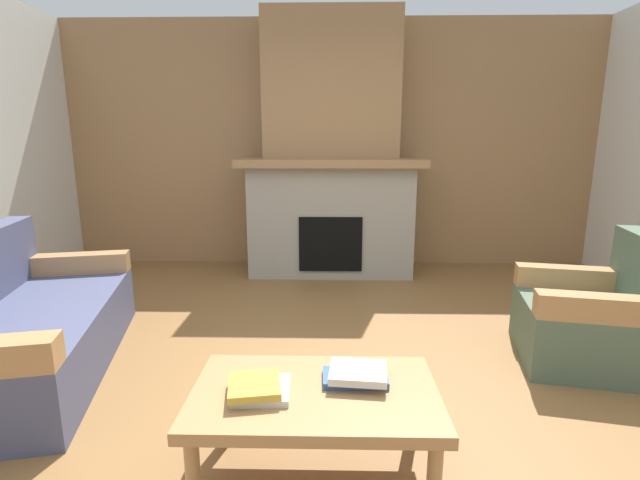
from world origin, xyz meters
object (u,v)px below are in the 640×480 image
couch (23,328)px  coffee_table (315,402)px  fireplace (331,164)px  armchair (593,319)px

couch → coffee_table: bearing=-26.8°
fireplace → coffee_table: fireplace is taller
fireplace → couch: (-1.89, -2.34, -0.88)m
fireplace → coffee_table: (-0.06, -3.27, -0.79)m
couch → coffee_table: size_ratio=1.94×
fireplace → couch: 3.14m
fireplace → coffee_table: bearing=-91.1°
coffee_table → couch: bearing=153.2°
fireplace → armchair: (1.69, -2.14, -0.87)m
fireplace → armchair: 2.86m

